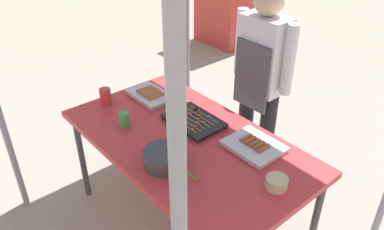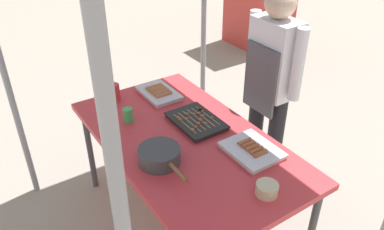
% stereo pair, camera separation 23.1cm
% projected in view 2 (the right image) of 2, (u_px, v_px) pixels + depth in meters
% --- Properties ---
extents(ground_plane, '(18.00, 18.00, 0.00)m').
position_uv_depth(ground_plane, '(186.00, 223.00, 2.77)').
color(ground_plane, gray).
extents(stall_table, '(1.60, 0.90, 0.75)m').
position_uv_depth(stall_table, '(185.00, 145.00, 2.40)').
color(stall_table, '#C63338').
rests_on(stall_table, ground).
extents(tray_grilled_sausages, '(0.32, 0.27, 0.05)m').
position_uv_depth(tray_grilled_sausages, '(252.00, 150.00, 2.23)').
color(tray_grilled_sausages, silver).
rests_on(tray_grilled_sausages, stall_table).
extents(tray_meat_skewers, '(0.38, 0.27, 0.04)m').
position_uv_depth(tray_meat_skewers, '(196.00, 121.00, 2.50)').
color(tray_meat_skewers, black).
rests_on(tray_meat_skewers, stall_table).
extents(tray_pork_links, '(0.34, 0.22, 0.05)m').
position_uv_depth(tray_pork_links, '(159.00, 93.00, 2.82)').
color(tray_pork_links, silver).
rests_on(tray_pork_links, stall_table).
extents(cooking_wok, '(0.40, 0.24, 0.09)m').
position_uv_depth(cooking_wok, '(160.00, 155.00, 2.15)').
color(cooking_wok, '#38383A').
rests_on(cooking_wok, stall_table).
extents(condiment_bowl, '(0.12, 0.12, 0.06)m').
position_uv_depth(condiment_bowl, '(267.00, 189.00, 1.94)').
color(condiment_bowl, '#BFB28C').
rests_on(condiment_bowl, stall_table).
extents(drink_cup_near_edge, '(0.07, 0.07, 0.10)m').
position_uv_depth(drink_cup_near_edge, '(128.00, 115.00, 2.51)').
color(drink_cup_near_edge, '#3F994C').
rests_on(drink_cup_near_edge, stall_table).
extents(drink_cup_by_wok, '(0.08, 0.08, 0.12)m').
position_uv_depth(drink_cup_by_wok, '(114.00, 92.00, 2.76)').
color(drink_cup_by_wok, red).
rests_on(drink_cup_by_wok, stall_table).
extents(vendor_woman, '(0.52, 0.23, 1.54)m').
position_uv_depth(vendor_woman, '(271.00, 77.00, 2.73)').
color(vendor_woman, black).
rests_on(vendor_woman, ground).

